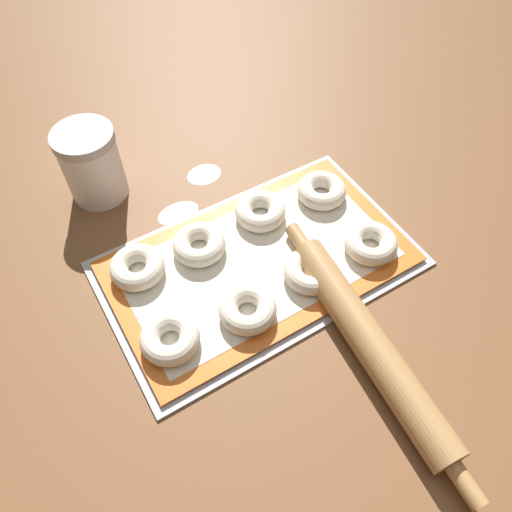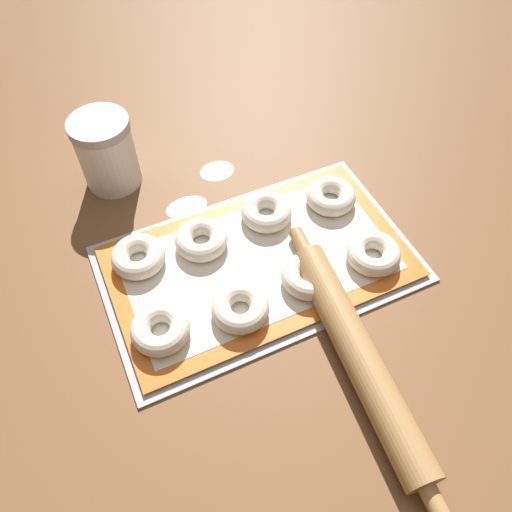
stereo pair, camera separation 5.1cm
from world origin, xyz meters
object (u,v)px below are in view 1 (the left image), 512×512
object	(u,v)px
bagel_back_far_left	(137,267)
rolling_pin	(369,343)
bagel_front_mid_right	(311,271)
flour_canister	(92,164)
bagel_back_far_right	(321,191)
bagel_front_far_right	(371,243)
bagel_back_mid_right	(260,211)
bagel_front_mid_left	(248,309)
baking_tray	(256,264)
bagel_back_mid_left	(199,244)
bagel_front_far_left	(170,338)

from	to	relation	value
bagel_back_far_left	rolling_pin	size ratio (longest dim) A/B	0.19
bagel_front_mid_right	flour_canister	distance (m)	0.40
bagel_back_far_right	rolling_pin	size ratio (longest dim) A/B	0.19
bagel_back_far_left	bagel_front_far_right	bearing A→B (deg)	-23.84
bagel_back_mid_right	rolling_pin	xyz separation A→B (m)	(0.00, -0.28, -0.00)
bagel_front_mid_left	flour_canister	xyz separation A→B (m)	(-0.09, 0.35, 0.04)
bagel_front_mid_left	flour_canister	size ratio (longest dim) A/B	0.64
bagel_front_far_right	bagel_back_mid_right	world-z (taller)	same
bagel_front_mid_left	bagel_back_far_right	world-z (taller)	same
bagel_back_far_left	flour_canister	world-z (taller)	flour_canister
baking_tray	bagel_back_far_left	bearing A→B (deg)	155.58
baking_tray	rolling_pin	xyz separation A→B (m)	(0.06, -0.20, 0.02)
baking_tray	flour_canister	xyz separation A→B (m)	(-0.15, 0.28, 0.06)
bagel_back_mid_right	flour_canister	world-z (taller)	flour_canister
baking_tray	bagel_front_mid_left	xyz separation A→B (m)	(-0.06, -0.07, 0.02)
baking_tray	bagel_back_far_right	size ratio (longest dim) A/B	5.74
bagel_back_mid_left	rolling_pin	world-z (taller)	rolling_pin
bagel_back_mid_right	bagel_back_far_right	world-z (taller)	same
bagel_front_far_left	bagel_back_far_right	xyz separation A→B (m)	(0.34, 0.12, 0.00)
bagel_back_mid_left	bagel_back_mid_right	size ratio (longest dim) A/B	1.00
bagel_front_mid_right	bagel_back_far_right	world-z (taller)	same
bagel_front_far_right	rolling_pin	distance (m)	0.17
bagel_front_far_left	bagel_back_far_left	size ratio (longest dim) A/B	1.00
baking_tray	bagel_front_far_left	world-z (taller)	bagel_front_far_left
bagel_front_far_right	flour_canister	xyz separation A→B (m)	(-0.32, 0.35, 0.04)
bagel_back_far_left	flour_canister	xyz separation A→B (m)	(0.01, 0.20, 0.04)
bagel_front_far_left	bagel_front_mid_left	distance (m)	0.11
bagel_front_far_right	bagel_back_mid_right	distance (m)	0.18
bagel_back_far_left	bagel_back_far_right	world-z (taller)	same
bagel_front_far_right	bagel_back_far_left	xyz separation A→B (m)	(-0.33, 0.15, 0.00)
bagel_back_mid_left	bagel_back_mid_right	distance (m)	0.12
baking_tray	bagel_front_mid_left	distance (m)	0.10
bagel_front_far_right	flour_canister	world-z (taller)	flour_canister
bagel_front_mid_right	rolling_pin	xyz separation A→B (m)	(0.00, -0.14, -0.00)
flour_canister	rolling_pin	distance (m)	0.53
bagel_back_mid_right	flour_canister	size ratio (longest dim) A/B	0.64
bagel_front_far_left	bagel_back_mid_left	bearing A→B (deg)	48.80
bagel_front_mid_right	flour_canister	world-z (taller)	flour_canister
bagel_front_mid_right	rolling_pin	world-z (taller)	rolling_pin
baking_tray	bagel_front_mid_left	bearing A→B (deg)	-128.49
bagel_front_far_left	bagel_back_mid_left	world-z (taller)	same
baking_tray	bagel_back_far_left	size ratio (longest dim) A/B	5.74
bagel_front_mid_right	bagel_back_mid_left	distance (m)	0.18
bagel_front_mid_right	bagel_back_far_left	xyz separation A→B (m)	(-0.22, 0.14, 0.00)
bagel_front_mid_right	bagel_back_mid_left	size ratio (longest dim) A/B	1.00
baking_tray	bagel_back_mid_left	size ratio (longest dim) A/B	5.74
bagel_front_far_left	bagel_front_mid_left	bearing A→B (deg)	-7.61
bagel_back_mid_left	bagel_front_mid_left	bearing A→B (deg)	-87.64
rolling_pin	flour_canister	bearing A→B (deg)	113.15
bagel_back_mid_left	bagel_back_far_right	xyz separation A→B (m)	(0.23, -0.00, 0.00)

